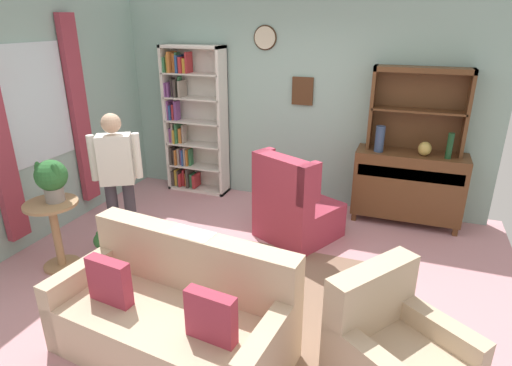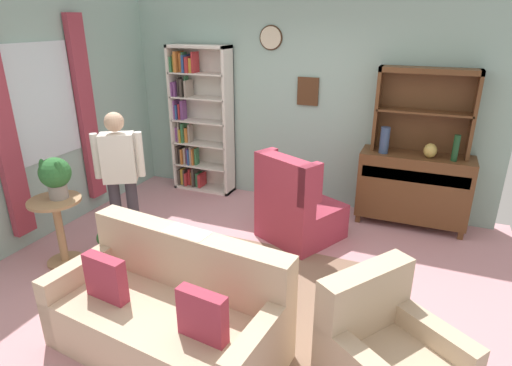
% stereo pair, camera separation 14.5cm
% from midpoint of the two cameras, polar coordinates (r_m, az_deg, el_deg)
% --- Properties ---
extents(ground_plane, '(5.40, 4.60, 0.02)m').
position_cam_midpoint_polar(ground_plane, '(4.42, -3.13, -12.41)').
color(ground_plane, '#C68C93').
extents(wall_back, '(5.00, 0.09, 2.80)m').
position_cam_midpoint_polar(wall_back, '(5.78, 5.01, 10.93)').
color(wall_back, '#93B7AD').
rests_on(wall_back, ground_plane).
extents(wall_left, '(0.16, 4.20, 2.80)m').
position_cam_midpoint_polar(wall_left, '(5.35, -29.27, 7.37)').
color(wall_left, '#93B7AD').
rests_on(wall_left, ground_plane).
extents(area_rug, '(2.81, 2.00, 0.01)m').
position_cam_midpoint_polar(area_rug, '(4.12, -2.17, -14.97)').
color(area_rug, '#846651').
rests_on(area_rug, ground_plane).
extents(bookshelf, '(0.90, 0.30, 2.10)m').
position_cam_midpoint_polar(bookshelf, '(6.27, -9.39, 7.99)').
color(bookshelf, silver).
rests_on(bookshelf, ground_plane).
extents(sideboard, '(1.30, 0.45, 0.92)m').
position_cam_midpoint_polar(sideboard, '(5.57, 19.03, -0.19)').
color(sideboard, brown).
rests_on(sideboard, ground_plane).
extents(sideboard_hutch, '(1.10, 0.26, 1.00)m').
position_cam_midpoint_polar(sideboard_hutch, '(5.40, 20.43, 10.62)').
color(sideboard_hutch, brown).
rests_on(sideboard_hutch, sideboard).
extents(vase_tall, '(0.11, 0.11, 0.32)m').
position_cam_midpoint_polar(vase_tall, '(5.33, 15.54, 5.73)').
color(vase_tall, '#33476B').
rests_on(vase_tall, sideboard).
extents(vase_round, '(0.15, 0.15, 0.17)m').
position_cam_midpoint_polar(vase_round, '(5.35, 21.02, 4.32)').
color(vase_round, tan).
rests_on(vase_round, sideboard).
extents(bottle_wine, '(0.07, 0.07, 0.30)m').
position_cam_midpoint_polar(bottle_wine, '(5.33, 23.89, 4.57)').
color(bottle_wine, '#194223').
rests_on(bottle_wine, sideboard).
extents(couch_floral, '(1.89, 1.05, 0.90)m').
position_cam_midpoint_polar(couch_floral, '(3.47, -12.10, -17.15)').
color(couch_floral, '#C6AD8E').
rests_on(couch_floral, ground_plane).
extents(armchair_floral, '(1.07, 1.06, 0.88)m').
position_cam_midpoint_polar(armchair_floral, '(3.23, 16.90, -21.68)').
color(armchair_floral, '#C6AD8E').
rests_on(armchair_floral, ground_plane).
extents(wingback_chair, '(1.06, 1.06, 1.05)m').
position_cam_midpoint_polar(wingback_chair, '(4.93, 4.31, -3.44)').
color(wingback_chair, '#A33347').
rests_on(wingback_chair, ground_plane).
extents(plant_stand, '(0.52, 0.52, 0.73)m').
position_cam_midpoint_polar(plant_stand, '(4.82, -26.16, -5.45)').
color(plant_stand, '#A87F56').
rests_on(plant_stand, ground_plane).
extents(potted_plant_large, '(0.31, 0.31, 0.43)m').
position_cam_midpoint_polar(potted_plant_large, '(4.64, -26.61, 0.64)').
color(potted_plant_large, gray).
rests_on(potted_plant_large, plant_stand).
extents(potted_plant_small, '(0.20, 0.20, 0.27)m').
position_cam_midpoint_polar(potted_plant_small, '(5.00, -20.69, -7.40)').
color(potted_plant_small, '#AD6B4C').
rests_on(potted_plant_small, ground_plane).
extents(person_reading, '(0.49, 0.34, 1.56)m').
position_cam_midpoint_polar(person_reading, '(4.69, -18.96, 1.03)').
color(person_reading, '#38333D').
rests_on(person_reading, ground_plane).
extents(coffee_table, '(0.80, 0.50, 0.42)m').
position_cam_midpoint_polar(coffee_table, '(4.00, -5.58, -10.29)').
color(coffee_table, brown).
rests_on(coffee_table, ground_plane).
extents(book_stack, '(0.20, 0.16, 0.08)m').
position_cam_midpoint_polar(book_stack, '(3.96, -5.28, -8.92)').
color(book_stack, '#723F7F').
rests_on(book_stack, coffee_table).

